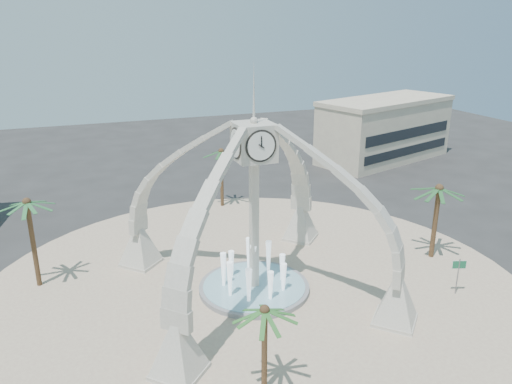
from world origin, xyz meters
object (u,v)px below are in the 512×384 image
object	(u,v)px
palm_west	(27,204)
palm_south	(265,311)
palm_north	(221,152)
clock_tower	(254,207)
fountain	(254,287)
palm_east	(439,189)
street_sign	(459,269)

from	to	relation	value
palm_west	palm_south	world-z (taller)	palm_west
palm_west	palm_south	xyz separation A→B (m)	(11.46, -16.24, -1.63)
palm_north	palm_south	world-z (taller)	palm_north
clock_tower	palm_west	size ratio (longest dim) A/B	2.46
palm_south	palm_north	bearing A→B (deg)	77.41
clock_tower	fountain	xyz separation A→B (m)	(0.00, 0.00, -6.20)
palm_west	palm_south	distance (m)	19.94
palm_east	street_sign	bearing A→B (deg)	-113.20
street_sign	palm_east	bearing A→B (deg)	85.46
palm_north	palm_south	distance (m)	28.38
fountain	palm_west	distance (m)	17.07
clock_tower	palm_east	distance (m)	15.66
palm_west	street_sign	world-z (taller)	palm_west
clock_tower	palm_south	world-z (taller)	clock_tower
street_sign	clock_tower	bearing A→B (deg)	175.69
fountain	palm_west	xyz separation A→B (m)	(-14.63, 6.26, 6.19)
palm_east	palm_south	world-z (taller)	palm_east
palm_west	palm_north	size ratio (longest dim) A/B	1.09
palm_west	palm_south	bearing A→B (deg)	-54.80
clock_tower	palm_east	world-z (taller)	clock_tower
fountain	palm_south	bearing A→B (deg)	-107.63
palm_east	palm_west	world-z (taller)	palm_west
fountain	palm_south	distance (m)	11.42
clock_tower	palm_west	distance (m)	15.91
fountain	street_sign	xyz separation A→B (m)	(13.28, -5.63, 1.72)
clock_tower	palm_north	world-z (taller)	clock_tower
clock_tower	palm_west	xyz separation A→B (m)	(-14.63, 6.26, -0.01)
fountain	palm_north	distance (m)	18.80
fountain	clock_tower	bearing A→B (deg)	-90.00
palm_south	street_sign	distance (m)	17.26
palm_west	street_sign	size ratio (longest dim) A/B	2.59
palm_north	fountain	bearing A→B (deg)	-99.66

